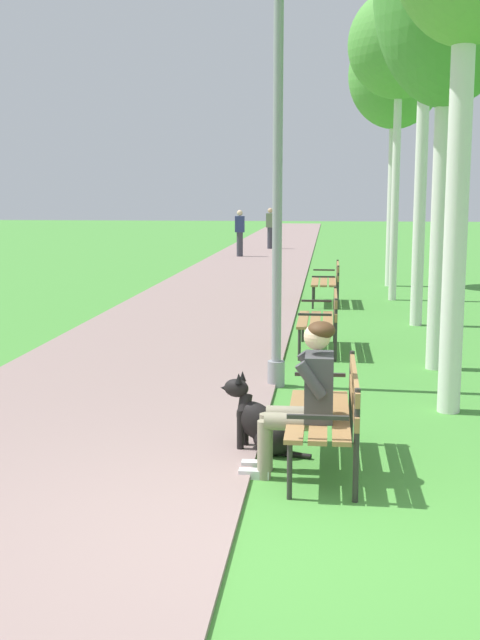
{
  "coord_description": "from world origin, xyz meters",
  "views": [
    {
      "loc": [
        0.38,
        -4.9,
        2.23
      ],
      "look_at": [
        -0.54,
        3.4,
        0.9
      ],
      "focal_mm": 44.85,
      "sensor_mm": 36.0,
      "label": 1
    }
  ],
  "objects": [
    {
      "name": "lamp_post_near",
      "position": [
        -0.21,
        4.17,
        2.4
      ],
      "size": [
        0.24,
        0.24,
        4.64
      ],
      "color": "gray",
      "rests_on": "ground"
    },
    {
      "name": "park_bench_far",
      "position": [
        0.39,
        11.25,
        0.51
      ],
      "size": [
        0.55,
        1.5,
        0.85
      ],
      "color": "olive",
      "rests_on": "ground"
    },
    {
      "name": "person_seated_on_near_bench",
      "position": [
        0.21,
        1.22,
        0.68
      ],
      "size": [
        0.74,
        0.49,
        1.25
      ],
      "color": "gray",
      "rests_on": "ground"
    },
    {
      "name": "ground_plane",
      "position": [
        0.0,
        0.0,
        0.0
      ],
      "size": [
        120.0,
        120.0,
        0.0
      ],
      "primitive_type": "plane",
      "color": "#478E38"
    },
    {
      "name": "pedestrian_distant",
      "position": [
        -2.71,
        22.9,
        0.84
      ],
      "size": [
        0.32,
        0.22,
        1.65
      ],
      "color": "#383842",
      "rests_on": "ground"
    },
    {
      "name": "pedestrian_further_distant",
      "position": [
        -1.94,
        26.96,
        0.84
      ],
      "size": [
        0.32,
        0.22,
        1.65
      ],
      "color": "#383842",
      "rests_on": "ground"
    },
    {
      "name": "birch_tree_fourth",
      "position": [
        1.88,
        8.79,
        5.02
      ],
      "size": [
        1.49,
        1.45,
        6.19
      ],
      "color": "silver",
      "rests_on": "ground"
    },
    {
      "name": "birch_tree_fifth",
      "position": [
        1.73,
        12.06,
        5.16
      ],
      "size": [
        2.08,
        2.08,
        6.28
      ],
      "color": "silver",
      "rests_on": "ground"
    },
    {
      "name": "dog_black",
      "position": [
        -0.17,
        1.73,
        0.26
      ],
      "size": [
        0.82,
        0.39,
        0.71
      ],
      "color": "black",
      "rests_on": "ground"
    },
    {
      "name": "park_bench_near",
      "position": [
        0.42,
        1.4,
        0.51
      ],
      "size": [
        0.55,
        1.5,
        0.85
      ],
      "color": "olive",
      "rests_on": "ground"
    },
    {
      "name": "paved_path",
      "position": [
        -1.98,
        24.0,
        0.02
      ],
      "size": [
        3.56,
        60.0,
        0.04
      ],
      "primitive_type": "cube",
      "color": "gray",
      "rests_on": "ground"
    },
    {
      "name": "birch_tree_sixth",
      "position": [
        1.86,
        14.66,
        4.91
      ],
      "size": [
        2.2,
        1.92,
        6.22
      ],
      "color": "silver",
      "rests_on": "ground"
    },
    {
      "name": "park_bench_mid",
      "position": [
        0.31,
        6.34,
        0.51
      ],
      "size": [
        0.55,
        1.5,
        0.85
      ],
      "color": "olive",
      "rests_on": "ground"
    }
  ]
}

